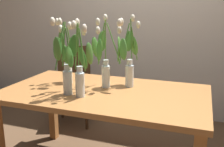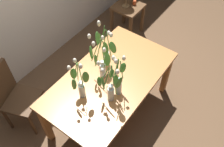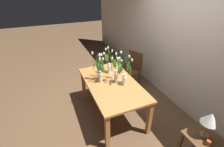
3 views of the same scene
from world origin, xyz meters
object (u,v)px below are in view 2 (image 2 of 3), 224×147
(dining_table, at_px, (110,83))
(tulip_vase_4, at_px, (105,49))
(tulip_vase_2, at_px, (101,61))
(tulip_vase_3, at_px, (80,84))
(tulip_vase_1, at_px, (109,88))
(side_table, at_px, (128,12))
(pillar_candle, at_px, (134,2))
(tulip_vase_0, at_px, (117,79))
(dining_chair, at_px, (13,95))

(dining_table, height_order, tulip_vase_4, tulip_vase_4)
(tulip_vase_2, relative_size, tulip_vase_3, 1.05)
(dining_table, relative_size, tulip_vase_1, 2.78)
(side_table, bearing_deg, pillar_candle, -32.20)
(tulip_vase_0, relative_size, side_table, 1.03)
(dining_table, xyz_separation_m, dining_chair, (-0.74, 0.87, -0.12))
(tulip_vase_0, bearing_deg, dining_table, 55.33)
(tulip_vase_0, xyz_separation_m, tulip_vase_3, (-0.26, 0.27, -0.01))
(tulip_vase_0, relative_size, tulip_vase_4, 0.96)
(tulip_vase_2, relative_size, side_table, 1.07)
(tulip_vase_4, relative_size, side_table, 1.07)
(side_table, bearing_deg, tulip_vase_4, -157.52)
(tulip_vase_3, distance_m, tulip_vase_4, 0.53)
(tulip_vase_2, height_order, side_table, tulip_vase_2)
(dining_chair, bearing_deg, tulip_vase_2, -47.28)
(pillar_candle, bearing_deg, side_table, 147.80)
(tulip_vase_0, bearing_deg, tulip_vase_1, 176.29)
(side_table, height_order, pillar_candle, pillar_candle)
(dining_chair, relative_size, side_table, 1.69)
(tulip_vase_2, height_order, tulip_vase_3, tulip_vase_2)
(tulip_vase_0, height_order, side_table, tulip_vase_0)
(tulip_vase_0, distance_m, tulip_vase_4, 0.44)
(tulip_vase_4, bearing_deg, tulip_vase_0, -126.65)
(dining_table, bearing_deg, side_table, 26.32)
(tulip_vase_0, bearing_deg, tulip_vase_4, 53.35)
(dining_table, xyz_separation_m, tulip_vase_2, (-0.03, 0.10, 0.33))
(tulip_vase_1, distance_m, pillar_candle, 2.06)
(tulip_vase_3, bearing_deg, tulip_vase_2, 0.46)
(tulip_vase_4, bearing_deg, tulip_vase_2, -154.38)
(tulip_vase_1, height_order, tulip_vase_4, tulip_vase_4)
(tulip_vase_1, distance_m, tulip_vase_3, 0.29)
(tulip_vase_0, relative_size, tulip_vase_3, 1.01)
(tulip_vase_2, distance_m, side_table, 1.74)
(dining_table, distance_m, tulip_vase_4, 0.40)
(tulip_vase_2, xyz_separation_m, pillar_candle, (1.62, 0.58, -0.39))
(tulip_vase_0, distance_m, tulip_vase_1, 0.13)
(dining_chair, xyz_separation_m, side_table, (2.24, -0.13, -0.09))
(tulip_vase_0, distance_m, side_table, 1.93)
(tulip_vase_4, bearing_deg, tulip_vase_1, -138.46)
(tulip_vase_4, height_order, side_table, tulip_vase_4)
(tulip_vase_0, xyz_separation_m, tulip_vase_4, (0.26, 0.35, 0.01))
(tulip_vase_1, xyz_separation_m, tulip_vase_3, (-0.14, 0.26, 0.00))
(dining_chair, xyz_separation_m, pillar_candle, (2.34, -0.19, 0.06))
(tulip_vase_2, xyz_separation_m, tulip_vase_3, (-0.36, -0.00, -0.02))
(tulip_vase_2, distance_m, dining_chair, 1.15)
(tulip_vase_1, xyz_separation_m, tulip_vase_4, (0.39, 0.35, 0.02))
(side_table, relative_size, pillar_candle, 7.33)
(tulip_vase_2, bearing_deg, tulip_vase_0, -108.96)
(tulip_vase_0, bearing_deg, pillar_candle, 26.50)
(side_table, xyz_separation_m, pillar_candle, (0.10, -0.06, 0.16))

